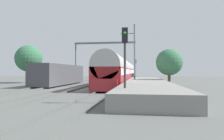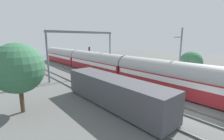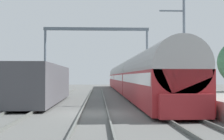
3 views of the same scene
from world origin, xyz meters
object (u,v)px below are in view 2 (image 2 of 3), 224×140
Objects in this scene: railway_signal_far at (89,54)px; catenary_gantry at (83,44)px; passenger_train at (96,62)px; freight_car at (113,91)px; person_crossing at (120,69)px.

catenary_gantry is at bearing -128.49° from railway_signal_far.
catenary_gantry is (-4.05, -1.95, 3.66)m from passenger_train.
railway_signal_far is at bearing 63.71° from freight_car.
freight_car reaches higher than person_crossing.
railway_signal_far is at bearing 51.51° from catenary_gantry.
passenger_train reaches higher than freight_car.
catenary_gantry reaches higher than railway_signal_far.
passenger_train is 16.80m from freight_car.
passenger_train is at bearing 61.19° from freight_car.
passenger_train is 5.97m from railway_signal_far.
person_crossing is at bearing -71.58° from passenger_train.
freight_car is 13.67m from person_crossing.
person_crossing is (1.74, -5.24, -0.94)m from passenger_train.
railway_signal_far is (10.01, 20.27, 1.56)m from freight_car.
catenary_gantry is (-5.96, -7.50, 2.60)m from railway_signal_far.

